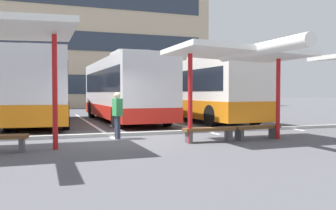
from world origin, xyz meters
TOP-DOWN VIEW (x-y plane):
  - ground_plane at (0.00, 0.00)m, footprint 160.00×160.00m
  - terminal_building at (0.03, 31.90)m, footprint 31.25×14.05m
  - coach_bus_1 at (-2.20, 7.10)m, footprint 3.13×10.30m
  - coach_bus_2 at (1.91, 7.22)m, footprint 2.83×10.45m
  - coach_bus_3 at (5.93, 6.44)m, footprint 3.00×10.86m
  - lane_stripe_1 at (-3.89, 6.92)m, footprint 0.16×14.00m
  - lane_stripe_2 at (0.00, 6.92)m, footprint 0.16×14.00m
  - lane_stripe_3 at (3.89, 6.92)m, footprint 0.16×14.00m
  - lane_stripe_4 at (7.77, 6.92)m, footprint 0.16×14.00m
  - waiting_shelter_2 at (3.55, -2.14)m, footprint 4.18×4.70m
  - bench_2 at (2.65, -1.78)m, footprint 1.67×0.43m
  - bench_3 at (4.45, -1.68)m, footprint 1.78×0.64m
  - platform_kerb at (0.00, 0.66)m, footprint 44.00×0.24m
  - waiting_passenger_0 at (0.08, -0.14)m, footprint 0.28×0.47m

SIDE VIEW (x-z plane):
  - ground_plane at x=0.00m, z-range 0.00..0.00m
  - lane_stripe_1 at x=-3.89m, z-range 0.00..0.01m
  - lane_stripe_2 at x=0.00m, z-range 0.00..0.01m
  - lane_stripe_3 at x=3.89m, z-range 0.00..0.01m
  - lane_stripe_4 at x=7.77m, z-range 0.00..0.01m
  - platform_kerb at x=0.00m, z-range 0.00..0.12m
  - bench_2 at x=2.65m, z-range 0.11..0.56m
  - bench_3 at x=4.45m, z-range 0.11..0.56m
  - waiting_passenger_0 at x=0.08m, z-range 0.11..1.67m
  - coach_bus_3 at x=5.93m, z-range -0.15..3.44m
  - coach_bus_2 at x=1.91m, z-range -0.11..3.50m
  - coach_bus_1 at x=-2.20m, z-range -0.14..3.56m
  - waiting_shelter_2 at x=3.55m, z-range 1.25..4.21m
  - terminal_building at x=0.03m, z-range -1.36..18.88m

